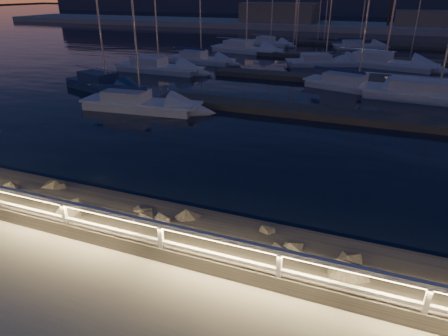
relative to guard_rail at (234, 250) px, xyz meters
The scene contains 17 objects.
ground 0.78m from the guard_rail, ahead, with size 400.00×400.00×0.00m, color #ADA99C.
harbor_water 31.27m from the guard_rail, 89.87° to the left, with size 400.00×440.00×0.60m.
guard_rail is the anchor object (origin of this frame).
riprap 5.42m from the guard_rail, 162.59° to the left, with size 31.91×2.80×1.34m.
floating_docks 32.52m from the guard_rail, 89.88° to the left, with size 22.00×36.00×0.40m.
far_shore 74.05m from the guard_rail, 90.04° to the left, with size 160.00×14.00×5.20m.
sailboat_a 23.56m from the guard_rail, 134.09° to the left, with size 7.86×4.34×12.98m.
sailboat_b 17.56m from the guard_rail, 130.12° to the left, with size 7.65×2.97×12.72m.
sailboat_c 23.79m from the guard_rail, 88.17° to the left, with size 8.26×4.58×13.52m.
sailboat_e 33.89m from the guard_rail, 116.13° to the left, with size 7.10×2.72×11.88m.
sailboat_f 29.70m from the guard_rail, 123.82° to the left, with size 8.24×2.74×13.88m.
sailboat_g 34.82m from the guard_rail, 86.15° to the left, with size 9.64×4.87×15.76m.
sailboat_h 23.41m from the guard_rail, 75.35° to the left, with size 10.17×3.74×16.85m.
sailboat_j 41.26m from the guard_rail, 108.53° to the left, with size 8.91×4.12×14.66m.
sailboat_k 33.76m from the guard_rail, 95.19° to the left, with size 7.84×4.95×12.96m.
sailboat_m 48.20m from the guard_rail, 104.61° to the left, with size 6.47×3.73×10.71m.
sailboat_n 47.62m from the guard_rail, 91.10° to the left, with size 6.70×4.10×11.08m.
Camera 1 is at (2.51, -7.15, 6.24)m, focal length 32.00 mm.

